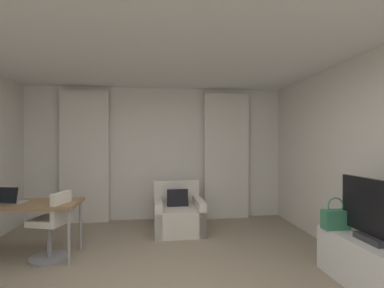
# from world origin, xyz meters

# --- Properties ---
(wall_window) EXTENTS (5.12, 0.06, 2.60)m
(wall_window) POSITION_xyz_m (0.00, 3.03, 1.30)
(wall_window) COLOR silver
(wall_window) RESTS_ON ground
(ceiling) EXTENTS (5.12, 6.12, 0.06)m
(ceiling) POSITION_xyz_m (0.00, 0.00, 2.63)
(ceiling) COLOR white
(ceiling) RESTS_ON wall_left
(curtain_left_panel) EXTENTS (0.90, 0.06, 2.50)m
(curtain_left_panel) POSITION_xyz_m (-1.38, 2.90, 1.25)
(curtain_left_panel) COLOR silver
(curtain_left_panel) RESTS_ON ground
(curtain_right_panel) EXTENTS (0.90, 0.06, 2.50)m
(curtain_right_panel) POSITION_xyz_m (1.38, 2.90, 1.25)
(curtain_right_panel) COLOR silver
(curtain_right_panel) RESTS_ON ground
(armchair) EXTENTS (0.84, 0.89, 0.83)m
(armchair) POSITION_xyz_m (0.35, 2.17, 0.28)
(armchair) COLOR silver
(armchair) RESTS_ON ground
(desk) EXTENTS (1.43, 0.64, 0.73)m
(desk) POSITION_xyz_m (-1.75, 1.23, 0.67)
(desk) COLOR olive
(desk) RESTS_ON ground
(desk_chair) EXTENTS (0.50, 0.50, 0.88)m
(desk_chair) POSITION_xyz_m (-1.35, 1.16, 0.39)
(desk_chair) COLOR gray
(desk_chair) RESTS_ON ground
(laptop) EXTENTS (0.36, 0.31, 0.22)m
(laptop) POSITION_xyz_m (-1.90, 1.23, 0.78)
(laptop) COLOR #ADADB2
(laptop) RESTS_ON desk
(tv_console) EXTENTS (0.48, 1.27, 0.51)m
(tv_console) POSITION_xyz_m (2.18, -0.06, 0.26)
(tv_console) COLOR white
(tv_console) RESTS_ON ground
(tv_flatscreen) EXTENTS (0.20, 0.92, 0.64)m
(tv_flatscreen) POSITION_xyz_m (2.18, -0.06, 0.80)
(tv_flatscreen) COLOR #333338
(tv_flatscreen) RESTS_ON tv_console
(handbag_primary) EXTENTS (0.30, 0.14, 0.37)m
(handbag_primary) POSITION_xyz_m (2.06, 0.39, 0.63)
(handbag_primary) COLOR #387F5B
(handbag_primary) RESTS_ON tv_console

